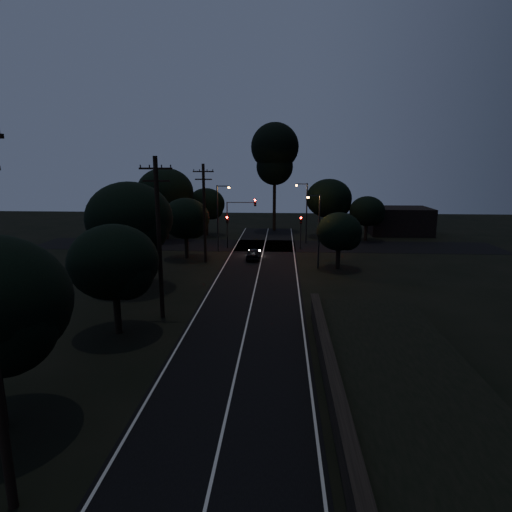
{
  "coord_description": "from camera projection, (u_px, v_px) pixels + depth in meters",
  "views": [
    {
      "loc": [
        2.27,
        -12.91,
        10.51
      ],
      "look_at": [
        0.0,
        24.0,
        2.5
      ],
      "focal_mm": 30.0,
      "sensor_mm": 36.0,
      "label": 1
    }
  ],
  "objects": [
    {
      "name": "tree_far_ne",
      "position": [
        330.0,
        199.0,
        61.9
      ],
      "size": [
        6.62,
        6.62,
        8.37
      ],
      "color": "black",
      "rests_on": "ground"
    },
    {
      "name": "tree_far_e",
      "position": [
        368.0,
        212.0,
        59.02
      ],
      "size": [
        4.83,
        4.83,
        6.13
      ],
      "color": "black",
      "rests_on": "ground"
    },
    {
      "name": "car",
      "position": [
        253.0,
        254.0,
        47.76
      ],
      "size": [
        1.53,
        3.75,
        1.27
      ],
      "primitive_type": "imported",
      "rotation": [
        0.0,
        0.0,
        3.13
      ],
      "color": "black",
      "rests_on": "ground"
    },
    {
      "name": "tree_left_c",
      "position": [
        132.0,
        220.0,
        35.65
      ],
      "size": [
        7.19,
        7.19,
        9.08
      ],
      "color": "black",
      "rests_on": "ground"
    },
    {
      "name": "tree_far_nw",
      "position": [
        207.0,
        205.0,
        63.19
      ],
      "size": [
        5.52,
        5.52,
        6.99
      ],
      "color": "black",
      "rests_on": "ground"
    },
    {
      "name": "tree_left_d",
      "position": [
        187.0,
        220.0,
        47.58
      ],
      "size": [
        5.36,
        5.36,
        6.8
      ],
      "color": "black",
      "rests_on": "ground"
    },
    {
      "name": "utility_pole_mid",
      "position": [
        159.0,
        236.0,
        28.73
      ],
      "size": [
        2.2,
        0.3,
        11.0
      ],
      "color": "black",
      "rests_on": "ground"
    },
    {
      "name": "streetlight_c",
      "position": [
        317.0,
        226.0,
        42.95
      ],
      "size": [
        1.46,
        0.26,
        7.5
      ],
      "color": "black",
      "rests_on": "ground"
    },
    {
      "name": "tree_left_b",
      "position": [
        116.0,
        264.0,
        26.07
      ],
      "size": [
        5.46,
        5.46,
        6.94
      ],
      "color": "black",
      "rests_on": "ground"
    },
    {
      "name": "signal_mast",
      "position": [
        241.0,
        214.0,
        53.22
      ],
      "size": [
        3.7,
        0.35,
        6.25
      ],
      "color": "black",
      "rests_on": "ground"
    },
    {
      "name": "building_left",
      "position": [
        139.0,
        218.0,
        66.42
      ],
      "size": [
        10.0,
        8.0,
        4.4
      ],
      "primitive_type": "cube",
      "color": "black",
      "rests_on": "ground"
    },
    {
      "name": "retaining_wall",
      "position": [
        415.0,
        413.0,
        17.29
      ],
      "size": [
        6.93,
        26.0,
        1.6
      ],
      "color": "black",
      "rests_on": "ground"
    },
    {
      "name": "streetlight_b",
      "position": [
        305.0,
        209.0,
        56.58
      ],
      "size": [
        1.66,
        0.26,
        8.0
      ],
      "color": "black",
      "rests_on": "ground"
    },
    {
      "name": "road_surface",
      "position": [
        260.0,
        265.0,
        45.31
      ],
      "size": [
        60.0,
        70.0,
        0.03
      ],
      "color": "black",
      "rests_on": "ground"
    },
    {
      "name": "signal_right",
      "position": [
        301.0,
        227.0,
        53.09
      ],
      "size": [
        0.28,
        0.35,
        4.1
      ],
      "color": "black",
      "rests_on": "ground"
    },
    {
      "name": "tall_pine",
      "position": [
        275.0,
        153.0,
        65.99
      ],
      "size": [
        7.36,
        7.36,
        16.72
      ],
      "color": "black",
      "rests_on": "ground"
    },
    {
      "name": "signal_left",
      "position": [
        227.0,
        226.0,
        53.64
      ],
      "size": [
        0.28,
        0.35,
        4.1
      ],
      "color": "black",
      "rests_on": "ground"
    },
    {
      "name": "streetlight_a",
      "position": [
        219.0,
        214.0,
        51.36
      ],
      "size": [
        1.66,
        0.26,
        8.0
      ],
      "color": "black",
      "rests_on": "ground"
    },
    {
      "name": "utility_pole_far",
      "position": [
        204.0,
        212.0,
        45.37
      ],
      "size": [
        2.2,
        0.3,
        10.5
      ],
      "color": "black",
      "rests_on": "ground"
    },
    {
      "name": "tree_far_w",
      "position": [
        167.0,
        193.0,
        59.13
      ],
      "size": [
        7.81,
        7.81,
        9.96
      ],
      "color": "black",
      "rests_on": "ground"
    },
    {
      "name": "tree_right_a",
      "position": [
        341.0,
        233.0,
        42.85
      ],
      "size": [
        4.53,
        4.53,
        5.76
      ],
      "color": "black",
      "rests_on": "ground"
    },
    {
      "name": "building_right",
      "position": [
        399.0,
        221.0,
        65.03
      ],
      "size": [
        9.0,
        7.0,
        4.0
      ],
      "primitive_type": "cube",
      "color": "black",
      "rests_on": "ground"
    },
    {
      "name": "ground",
      "position": [
        214.0,
        470.0,
        14.96
      ],
      "size": [
        160.0,
        160.0,
        0.0
      ],
      "primitive_type": "plane",
      "color": "black"
    }
  ]
}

